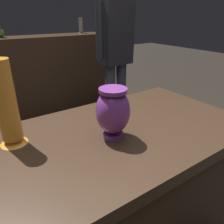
% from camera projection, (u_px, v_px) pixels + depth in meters
% --- Properties ---
extents(display_plinth, '(1.20, 0.64, 0.80)m').
position_uv_depth(display_plinth, '(111.00, 205.00, 1.05)').
color(display_plinth, '#382619').
rests_on(display_plinth, ground_plane).
extents(back_display_shelf, '(2.60, 0.40, 0.99)m').
position_uv_depth(back_display_shelf, '(10.00, 80.00, 2.66)').
color(back_display_shelf, '#382619').
rests_on(back_display_shelf, ground_plane).
extents(vase_centerpiece, '(0.13, 0.13, 0.20)m').
position_uv_depth(vase_centerpiece, '(113.00, 111.00, 0.81)').
color(vase_centerpiece, '#7A388E').
rests_on(vase_centerpiece, display_plinth).
extents(vase_tall_behind, '(0.10, 0.10, 0.31)m').
position_uv_depth(vase_tall_behind, '(7.00, 106.00, 0.75)').
color(vase_tall_behind, orange).
rests_on(vase_tall_behind, display_plinth).
extents(shelf_vase_center, '(0.09, 0.09, 0.21)m').
position_uv_depth(shelf_vase_center, '(0.00, 32.00, 2.46)').
color(shelf_vase_center, '#477A38').
rests_on(shelf_vase_center, back_display_shelf).
extents(shelf_vase_far_right, '(0.07, 0.07, 0.20)m').
position_uv_depth(shelf_vase_far_right, '(81.00, 26.00, 3.01)').
color(shelf_vase_far_right, gray).
rests_on(shelf_vase_far_right, back_display_shelf).
extents(visitor_near_right, '(0.47, 0.20, 1.54)m').
position_uv_depth(visitor_near_right, '(116.00, 50.00, 2.23)').
color(visitor_near_right, '#333847').
rests_on(visitor_near_right, ground_plane).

